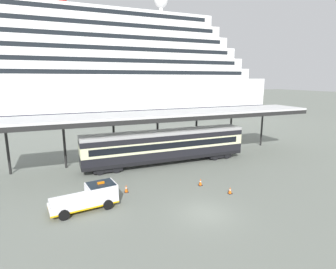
% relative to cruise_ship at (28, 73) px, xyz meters
% --- Properties ---
extents(ground_plane, '(400.00, 400.00, 0.00)m').
position_rel_cruise_ship_xyz_m(ground_plane, '(16.10, -55.60, -11.71)').
color(ground_plane, slate).
extents(cruise_ship, '(120.25, 23.28, 35.28)m').
position_rel_cruise_ship_xyz_m(cruise_ship, '(0.00, 0.00, 0.00)').
color(cruise_ship, black).
rests_on(cruise_ship, ground).
extents(platform_canopy, '(40.16, 5.74, 6.28)m').
position_rel_cruise_ship_xyz_m(platform_canopy, '(17.95, -42.32, -5.75)').
color(platform_canopy, silver).
rests_on(platform_canopy, ground).
extents(train_carriage, '(20.13, 2.81, 4.11)m').
position_rel_cruise_ship_xyz_m(train_carriage, '(17.95, -42.78, -9.41)').
color(train_carriage, black).
rests_on(train_carriage, ground).
extents(service_truck, '(5.43, 2.80, 2.02)m').
position_rel_cruise_ship_xyz_m(service_truck, '(7.99, -51.25, -10.72)').
color(service_truck, white).
rests_on(service_truck, ground).
extents(traffic_cone_near, '(0.36, 0.36, 0.72)m').
position_rel_cruise_ship_xyz_m(traffic_cone_near, '(18.50, -50.52, -11.36)').
color(traffic_cone_near, black).
rests_on(traffic_cone_near, ground).
extents(traffic_cone_mid, '(0.36, 0.36, 0.64)m').
position_rel_cruise_ship_xyz_m(traffic_cone_mid, '(20.07, -53.23, -11.40)').
color(traffic_cone_mid, black).
rests_on(traffic_cone_mid, ground).
extents(traffic_cone_far, '(0.36, 0.36, 0.76)m').
position_rel_cruise_ship_xyz_m(traffic_cone_far, '(11.38, -49.38, -11.34)').
color(traffic_cone_far, black).
rests_on(traffic_cone_far, ground).
extents(quay_bollard, '(0.48, 0.48, 0.96)m').
position_rel_cruise_ship_xyz_m(quay_bollard, '(6.13, -51.71, -11.20)').
color(quay_bollard, black).
rests_on(quay_bollard, ground).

